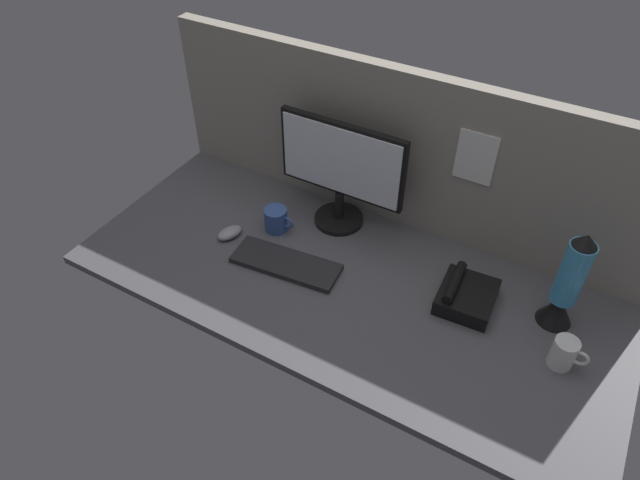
# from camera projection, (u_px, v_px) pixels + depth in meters

# --- Properties ---
(ground_plane) EXTENTS (1.80, 0.80, 0.03)m
(ground_plane) POSITION_uv_depth(u_px,v_px,m) (347.00, 281.00, 1.90)
(ground_plane) COLOR #515156
(cubicle_wall_back) EXTENTS (1.80, 0.06, 0.58)m
(cubicle_wall_back) POSITION_uv_depth(u_px,v_px,m) (401.00, 150.00, 1.94)
(cubicle_wall_back) COLOR gray
(cubicle_wall_back) RESTS_ON ground_plane
(monitor) EXTENTS (0.47, 0.18, 0.40)m
(monitor) POSITION_uv_depth(u_px,v_px,m) (341.00, 169.00, 1.96)
(monitor) COLOR black
(monitor) RESTS_ON ground_plane
(keyboard) EXTENTS (0.38, 0.17, 0.02)m
(keyboard) POSITION_uv_depth(u_px,v_px,m) (286.00, 263.00, 1.93)
(keyboard) COLOR #262628
(keyboard) RESTS_ON ground_plane
(mouse) EXTENTS (0.08, 0.11, 0.03)m
(mouse) POSITION_uv_depth(u_px,v_px,m) (230.00, 233.00, 2.03)
(mouse) COLOR #99999E
(mouse) RESTS_ON ground_plane
(mug_ceramic_white) EXTENTS (0.10, 0.07, 0.10)m
(mug_ceramic_white) POSITION_uv_depth(u_px,v_px,m) (564.00, 353.00, 1.60)
(mug_ceramic_white) COLOR white
(mug_ceramic_white) RESTS_ON ground_plane
(mug_ceramic_blue) EXTENTS (0.12, 0.08, 0.09)m
(mug_ceramic_blue) POSITION_uv_depth(u_px,v_px,m) (276.00, 219.00, 2.04)
(mug_ceramic_blue) COLOR #38569E
(mug_ceramic_blue) RESTS_ON ground_plane
(lava_lamp) EXTENTS (0.11, 0.11, 0.35)m
(lava_lamp) POSITION_uv_depth(u_px,v_px,m) (567.00, 287.00, 1.66)
(lava_lamp) COLOR black
(lava_lamp) RESTS_ON ground_plane
(desk_phone) EXTENTS (0.18, 0.20, 0.09)m
(desk_phone) POSITION_uv_depth(u_px,v_px,m) (466.00, 296.00, 1.79)
(desk_phone) COLOR black
(desk_phone) RESTS_ON ground_plane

